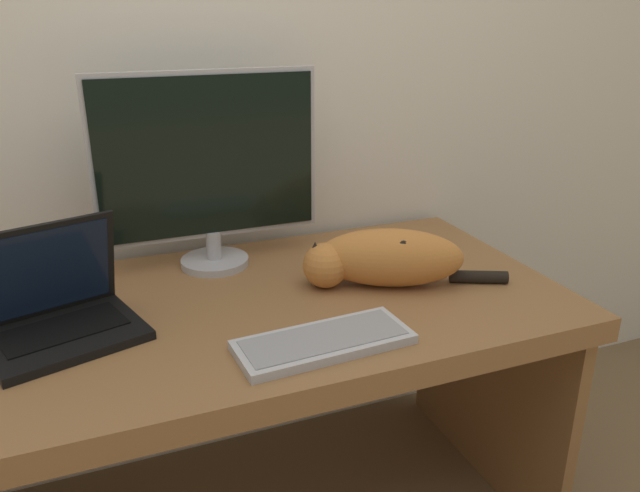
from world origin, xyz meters
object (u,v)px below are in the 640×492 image
(external_keyboard, at_px, (324,342))
(cat, at_px, (382,258))
(monitor, at_px, (209,167))
(laptop, at_px, (59,315))

(external_keyboard, relative_size, cat, 0.75)
(monitor, xyz_separation_m, cat, (0.36, -0.29, -0.20))
(monitor, bearing_deg, external_keyboard, -77.72)
(laptop, xyz_separation_m, cat, (0.75, -0.02, 0.03))
(monitor, height_order, laptop, monitor)
(monitor, distance_m, laptop, 0.52)
(cat, bearing_deg, external_keyboard, -112.86)
(monitor, relative_size, laptop, 1.63)
(laptop, bearing_deg, external_keyboard, -43.27)
(monitor, relative_size, external_keyboard, 1.55)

